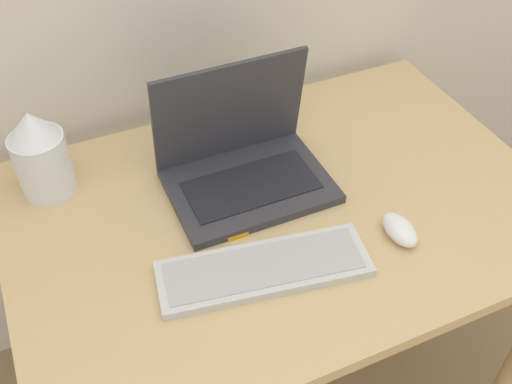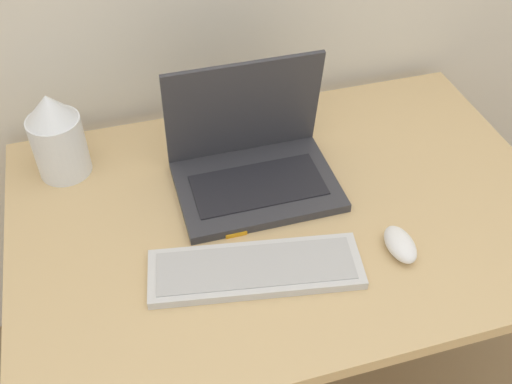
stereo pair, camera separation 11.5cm
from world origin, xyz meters
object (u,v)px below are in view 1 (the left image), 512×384
keyboard (264,269)px  mouse (400,230)px  laptop (242,159)px  vase (40,154)px  mp3_player (233,228)px

keyboard → mouse: mouse is taller
laptop → vase: 0.42m
keyboard → vase: (-0.33, 0.40, 0.09)m
laptop → mouse: laptop is taller
mouse → vase: 0.75m
vase → mp3_player: vase is taller
laptop → keyboard: size_ratio=0.81×
laptop → mp3_player: size_ratio=6.05×
keyboard → mouse: bearing=-5.2°
keyboard → mp3_player: size_ratio=7.44×
vase → laptop: bearing=-19.7°
mouse → mp3_player: bearing=152.9°
laptop → mouse: size_ratio=3.55×
keyboard → mp3_player: bearing=95.2°
laptop → mouse: (0.22, -0.29, -0.04)m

